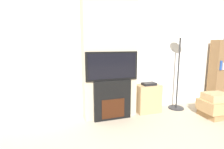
{
  "coord_description": "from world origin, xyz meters",
  "views": [
    {
      "loc": [
        -1.0,
        -1.26,
        1.36
      ],
      "look_at": [
        0.0,
        1.68,
        0.84
      ],
      "focal_mm": 28.0,
      "sensor_mm": 36.0,
      "label": 1
    }
  ],
  "objects_px": {
    "floor_lamp": "(179,55)",
    "bookshelf": "(219,72)",
    "box_stack": "(215,106)",
    "television": "(112,66)",
    "media_stand": "(148,98)",
    "fireplace": "(112,100)"
  },
  "relations": [
    {
      "from": "fireplace",
      "to": "bookshelf",
      "type": "distance_m",
      "value": 2.72
    },
    {
      "from": "floor_lamp",
      "to": "bookshelf",
      "type": "bearing_deg",
      "value": 1.6
    },
    {
      "from": "box_stack",
      "to": "bookshelf",
      "type": "xyz_separation_m",
      "value": [
        0.81,
        0.65,
        0.52
      ]
    },
    {
      "from": "floor_lamp",
      "to": "bookshelf",
      "type": "xyz_separation_m",
      "value": [
        1.19,
        0.03,
        -0.42
      ]
    },
    {
      "from": "television",
      "to": "floor_lamp",
      "type": "relative_size",
      "value": 0.6
    },
    {
      "from": "fireplace",
      "to": "media_stand",
      "type": "xyz_separation_m",
      "value": [
        0.81,
        0.1,
        -0.07
      ]
    },
    {
      "from": "floor_lamp",
      "to": "box_stack",
      "type": "distance_m",
      "value": 1.19
    },
    {
      "from": "bookshelf",
      "to": "floor_lamp",
      "type": "bearing_deg",
      "value": -178.4
    },
    {
      "from": "floor_lamp",
      "to": "box_stack",
      "type": "relative_size",
      "value": 3.0
    },
    {
      "from": "television",
      "to": "media_stand",
      "type": "distance_m",
      "value": 1.08
    },
    {
      "from": "floor_lamp",
      "to": "box_stack",
      "type": "bearing_deg",
      "value": -58.53
    },
    {
      "from": "television",
      "to": "bookshelf",
      "type": "xyz_separation_m",
      "value": [
        2.69,
        0.1,
        -0.25
      ]
    },
    {
      "from": "box_stack",
      "to": "floor_lamp",
      "type": "bearing_deg",
      "value": 121.47
    },
    {
      "from": "box_stack",
      "to": "bookshelf",
      "type": "relative_size",
      "value": 0.36
    },
    {
      "from": "box_stack",
      "to": "media_stand",
      "type": "xyz_separation_m",
      "value": [
        -1.07,
        0.66,
        0.07
      ]
    },
    {
      "from": "box_stack",
      "to": "media_stand",
      "type": "height_order",
      "value": "media_stand"
    },
    {
      "from": "bookshelf",
      "to": "box_stack",
      "type": "bearing_deg",
      "value": -141.21
    },
    {
      "from": "box_stack",
      "to": "bookshelf",
      "type": "height_order",
      "value": "bookshelf"
    },
    {
      "from": "media_stand",
      "to": "fireplace",
      "type": "bearing_deg",
      "value": -172.94
    },
    {
      "from": "television",
      "to": "box_stack",
      "type": "height_order",
      "value": "television"
    },
    {
      "from": "television",
      "to": "box_stack",
      "type": "relative_size",
      "value": 1.8
    },
    {
      "from": "box_stack",
      "to": "television",
      "type": "bearing_deg",
      "value": 163.43
    }
  ]
}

